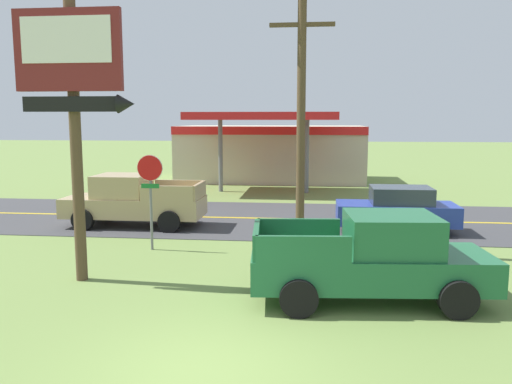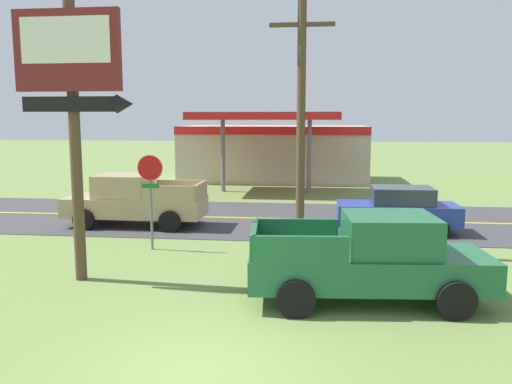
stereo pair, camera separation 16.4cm
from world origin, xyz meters
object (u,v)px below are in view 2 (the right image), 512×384
object	(u,v)px
stop_sign	(150,185)
utility_pole	(301,108)
motel_sign	(73,88)
pickup_green_parked_on_lawn	(371,259)
pickup_tan_on_road	(134,201)
car_blue_near_lane	(398,210)
gas_station	(274,151)

from	to	relation	value
stop_sign	utility_pole	distance (m)	5.14
motel_sign	utility_pole	size ratio (longest dim) A/B	0.85
stop_sign	pickup_green_parked_on_lawn	bearing A→B (deg)	-32.29
utility_pole	pickup_green_parked_on_lawn	xyz separation A→B (m)	(1.71, -4.38, -3.38)
pickup_tan_on_road	stop_sign	bearing A→B (deg)	-62.28
stop_sign	utility_pole	world-z (taller)	utility_pole
motel_sign	car_blue_near_lane	world-z (taller)	motel_sign
motel_sign	stop_sign	xyz separation A→B (m)	(0.76, 3.29, -2.72)
stop_sign	utility_pole	xyz separation A→B (m)	(4.56, 0.41, 2.32)
car_blue_near_lane	pickup_tan_on_road	bearing A→B (deg)	-180.00
stop_sign	car_blue_near_lane	size ratio (longest dim) A/B	0.70
motel_sign	car_blue_near_lane	bearing A→B (deg)	37.62
pickup_green_parked_on_lawn	car_blue_near_lane	xyz separation A→B (m)	(1.69, 7.40, -0.13)
utility_pole	pickup_tan_on_road	size ratio (longest dim) A/B	1.55
motel_sign	stop_sign	bearing A→B (deg)	77.05
pickup_tan_on_road	car_blue_near_lane	distance (m)	9.77
utility_pole	car_blue_near_lane	size ratio (longest dim) A/B	1.92
utility_pole	car_blue_near_lane	bearing A→B (deg)	41.62
stop_sign	pickup_green_parked_on_lawn	size ratio (longest dim) A/B	0.55
utility_pole	motel_sign	bearing A→B (deg)	-145.18
stop_sign	car_blue_near_lane	world-z (taller)	stop_sign
gas_station	motel_sign	bearing A→B (deg)	-97.61
pickup_green_parked_on_lawn	pickup_tan_on_road	world-z (taller)	same
gas_station	pickup_green_parked_on_lawn	distance (m)	23.29
utility_pole	pickup_tan_on_road	world-z (taller)	utility_pole
motel_sign	car_blue_near_lane	xyz separation A→B (m)	(8.72, 6.72, -3.92)
motel_sign	pickup_tan_on_road	xyz separation A→B (m)	(-1.05, 6.72, -3.78)
motel_sign	gas_station	distance (m)	22.60
stop_sign	pickup_green_parked_on_lawn	world-z (taller)	stop_sign
gas_station	car_blue_near_lane	xyz separation A→B (m)	(5.75, -15.51, -1.11)
pickup_tan_on_road	pickup_green_parked_on_lawn	bearing A→B (deg)	-42.48
motel_sign	gas_station	world-z (taller)	motel_sign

